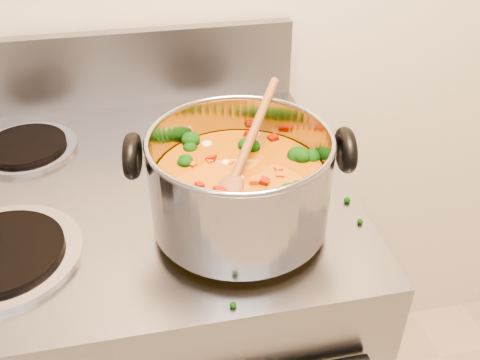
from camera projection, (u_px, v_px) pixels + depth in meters
The scene contains 4 objects.
electric_range at pixel (150, 350), 1.18m from camera, with size 0.75×0.68×1.08m.
stockpot at pixel (240, 184), 0.77m from camera, with size 0.32×0.26×0.16m.
wooden_spoon at pixel (242, 160), 0.76m from camera, with size 0.15×0.22×0.10m.
cooktop_crumbs at pixel (226, 238), 0.79m from camera, with size 0.31×0.19×0.01m.
Camera 1 is at (0.09, 0.39, 1.45)m, focal length 40.00 mm.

